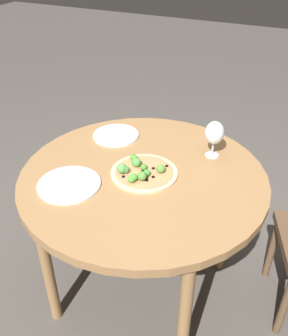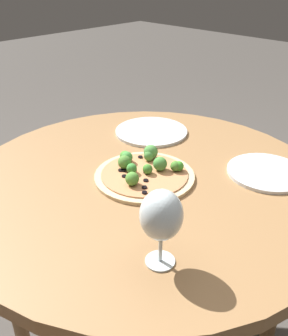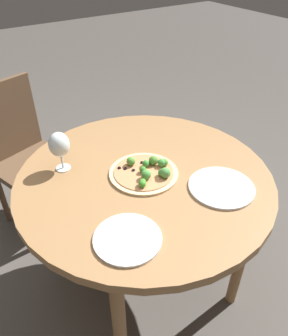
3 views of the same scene
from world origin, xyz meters
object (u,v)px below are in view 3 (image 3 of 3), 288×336
Objects in this scene: chair at (25,154)px; plate_near at (127,239)px; pizza at (146,171)px; plate_far at (221,187)px; wine_glass at (59,145)px.

chair is 3.98× the size of plate_near.
pizza is 0.30m from plate_far.
plate_near is at bearing 136.13° from pizza.
chair is 1.14m from plate_near.
pizza is (-0.86, -0.29, 0.29)m from chair.
chair is 0.95m from pizza.
pizza reaches higher than plate_far.
plate_near is at bearing -105.80° from chair.
plate_near is at bearing -177.35° from wine_glass.
wine_glass reaches higher than plate_far.
plate_near is (-0.48, -0.02, -0.11)m from wine_glass.
chair is at bearing 23.71° from plate_far.
plate_far is at bearing -87.33° from plate_near.
chair is 3.50× the size of plate_far.
pizza is at bearing 39.46° from plate_far.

